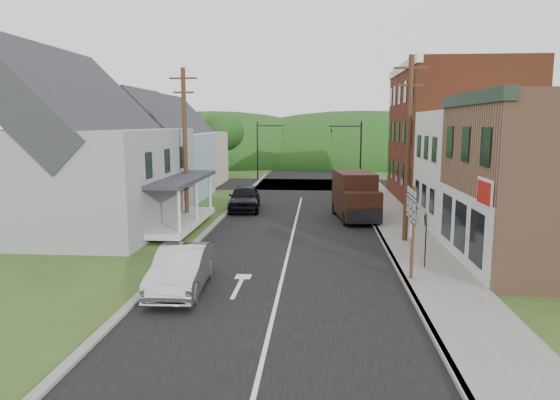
% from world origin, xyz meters
% --- Properties ---
extents(ground, '(120.00, 120.00, 0.00)m').
position_xyz_m(ground, '(0.00, 0.00, 0.00)').
color(ground, '#2D4719').
rests_on(ground, ground).
extents(road, '(9.00, 90.00, 0.02)m').
position_xyz_m(road, '(0.00, 10.00, 0.00)').
color(road, black).
rests_on(road, ground).
extents(cross_road, '(60.00, 9.00, 0.02)m').
position_xyz_m(cross_road, '(0.00, 27.00, 0.00)').
color(cross_road, black).
rests_on(cross_road, ground).
extents(sidewalk_right, '(2.80, 55.00, 0.15)m').
position_xyz_m(sidewalk_right, '(5.90, 8.00, 0.07)').
color(sidewalk_right, slate).
rests_on(sidewalk_right, ground).
extents(curb_right, '(0.20, 55.00, 0.15)m').
position_xyz_m(curb_right, '(4.55, 8.00, 0.07)').
color(curb_right, slate).
rests_on(curb_right, ground).
extents(curb_left, '(0.30, 55.00, 0.12)m').
position_xyz_m(curb_left, '(-4.65, 8.00, 0.06)').
color(curb_left, slate).
rests_on(curb_left, ground).
extents(storefront_white, '(8.00, 7.00, 6.50)m').
position_xyz_m(storefront_white, '(11.30, 7.50, 3.25)').
color(storefront_white, silver).
rests_on(storefront_white, ground).
extents(storefront_red, '(8.00, 12.00, 10.00)m').
position_xyz_m(storefront_red, '(11.30, 17.00, 5.00)').
color(storefront_red, maroon).
rests_on(storefront_red, ground).
extents(house_gray, '(10.20, 12.24, 8.35)m').
position_xyz_m(house_gray, '(-12.00, 6.00, 4.23)').
color(house_gray, gray).
rests_on(house_gray, ground).
extents(house_blue, '(7.14, 8.16, 7.28)m').
position_xyz_m(house_blue, '(-11.00, 17.00, 3.69)').
color(house_blue, '#839EB3').
rests_on(house_blue, ground).
extents(house_cream, '(7.14, 8.16, 7.28)m').
position_xyz_m(house_cream, '(-11.50, 26.00, 3.69)').
color(house_cream, '#B8A68F').
rests_on(house_cream, ground).
extents(utility_pole_right, '(1.60, 0.26, 9.00)m').
position_xyz_m(utility_pole_right, '(5.60, 3.50, 4.66)').
color(utility_pole_right, '#472D19').
rests_on(utility_pole_right, ground).
extents(utility_pole_left, '(1.60, 0.26, 9.00)m').
position_xyz_m(utility_pole_left, '(-6.50, 8.00, 4.66)').
color(utility_pole_left, '#472D19').
rests_on(utility_pole_left, ground).
extents(traffic_signal_right, '(2.87, 0.20, 6.00)m').
position_xyz_m(traffic_signal_right, '(4.30, 23.50, 3.76)').
color(traffic_signal_right, black).
rests_on(traffic_signal_right, ground).
extents(traffic_signal_left, '(2.87, 0.20, 6.00)m').
position_xyz_m(traffic_signal_left, '(-4.30, 30.50, 3.76)').
color(traffic_signal_left, black).
rests_on(traffic_signal_left, ground).
extents(tree_left_b, '(4.80, 4.80, 6.94)m').
position_xyz_m(tree_left_b, '(-17.00, 12.00, 4.88)').
color(tree_left_b, '#382616').
rests_on(tree_left_b, ground).
extents(tree_left_c, '(5.80, 5.80, 8.41)m').
position_xyz_m(tree_left_c, '(-19.00, 20.00, 5.94)').
color(tree_left_c, '#382616').
rests_on(tree_left_c, ground).
extents(tree_left_d, '(4.80, 4.80, 6.94)m').
position_xyz_m(tree_left_d, '(-9.00, 32.00, 4.88)').
color(tree_left_d, '#382616').
rests_on(tree_left_d, ground).
extents(forested_ridge, '(90.00, 30.00, 16.00)m').
position_xyz_m(forested_ridge, '(0.00, 55.00, 0.00)').
color(forested_ridge, '#173510').
rests_on(forested_ridge, ground).
extents(silver_sedan, '(1.84, 4.73, 1.54)m').
position_xyz_m(silver_sedan, '(-3.41, -4.29, 0.77)').
color(silver_sedan, '#B8B7BD').
rests_on(silver_sedan, ground).
extents(dark_sedan, '(2.48, 5.19, 1.71)m').
position_xyz_m(dark_sedan, '(-3.66, 12.20, 0.86)').
color(dark_sedan, black).
rests_on(dark_sedan, ground).
extents(delivery_van, '(2.75, 5.40, 2.89)m').
position_xyz_m(delivery_van, '(3.58, 9.41, 1.46)').
color(delivery_van, black).
rests_on(delivery_van, ground).
extents(route_sign_cluster, '(0.18, 1.96, 3.43)m').
position_xyz_m(route_sign_cluster, '(4.75, -2.70, 2.37)').
color(route_sign_cluster, '#472D19').
rests_on(route_sign_cluster, sidewalk_right).
extents(warning_sign, '(0.11, 0.63, 2.26)m').
position_xyz_m(warning_sign, '(5.59, -1.14, 1.59)').
color(warning_sign, black).
rests_on(warning_sign, sidewalk_right).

